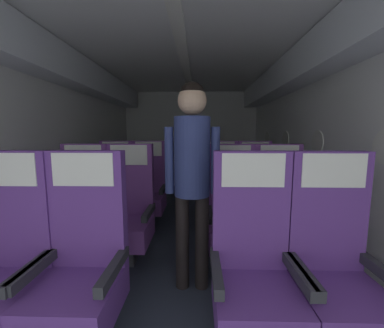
# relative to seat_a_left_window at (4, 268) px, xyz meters

# --- Properties ---
(ground) EXTENTS (3.34, 6.33, 0.02)m
(ground) POSITION_rel_seat_a_left_window_xyz_m (0.96, 1.44, -0.49)
(ground) COLOR #2D3342
(fuselage_shell) EXTENTS (3.22, 5.98, 2.28)m
(fuselage_shell) POSITION_rel_seat_a_left_window_xyz_m (0.96, 1.69, 1.14)
(fuselage_shell) COLOR silver
(fuselage_shell) RESTS_ON ground
(seat_a_left_window) EXTENTS (0.49, 0.50, 1.16)m
(seat_a_left_window) POSITION_rel_seat_a_left_window_xyz_m (0.00, 0.00, 0.00)
(seat_a_left_window) COLOR #38383D
(seat_a_left_window) RESTS_ON ground
(seat_a_left_aisle) EXTENTS (0.49, 0.50, 1.16)m
(seat_a_left_aisle) POSITION_rel_seat_a_left_window_xyz_m (0.46, 0.01, 0.00)
(seat_a_left_aisle) COLOR #38383D
(seat_a_left_aisle) RESTS_ON ground
(seat_a_right_aisle) EXTENTS (0.49, 0.50, 1.16)m
(seat_a_right_aisle) POSITION_rel_seat_a_left_window_xyz_m (1.94, 0.01, 0.00)
(seat_a_right_aisle) COLOR #38383D
(seat_a_right_aisle) RESTS_ON ground
(seat_a_right_window) EXTENTS (0.49, 0.50, 1.16)m
(seat_a_right_window) POSITION_rel_seat_a_left_window_xyz_m (1.47, 0.01, 0.00)
(seat_a_right_window) COLOR #38383D
(seat_a_right_window) RESTS_ON ground
(seat_b_left_window) EXTENTS (0.49, 0.50, 1.16)m
(seat_b_left_window) POSITION_rel_seat_a_left_window_xyz_m (0.00, 0.95, 0.00)
(seat_b_left_window) COLOR #38383D
(seat_b_left_window) RESTS_ON ground
(seat_b_left_aisle) EXTENTS (0.49, 0.50, 1.16)m
(seat_b_left_aisle) POSITION_rel_seat_a_left_window_xyz_m (0.46, 0.98, 0.00)
(seat_b_left_aisle) COLOR #38383D
(seat_b_left_aisle) RESTS_ON ground
(seat_b_right_aisle) EXTENTS (0.49, 0.50, 1.16)m
(seat_b_right_aisle) POSITION_rel_seat_a_left_window_xyz_m (1.94, 0.95, 0.00)
(seat_b_right_aisle) COLOR #38383D
(seat_b_right_aisle) RESTS_ON ground
(seat_b_right_window) EXTENTS (0.49, 0.50, 1.16)m
(seat_b_right_window) POSITION_rel_seat_a_left_window_xyz_m (1.48, 0.95, 0.00)
(seat_b_right_window) COLOR #38383D
(seat_b_right_window) RESTS_ON ground
(seat_c_left_window) EXTENTS (0.49, 0.50, 1.16)m
(seat_c_left_window) POSITION_rel_seat_a_left_window_xyz_m (-0.01, 1.92, 0.00)
(seat_c_left_window) COLOR #38383D
(seat_c_left_window) RESTS_ON ground
(seat_c_left_aisle) EXTENTS (0.49, 0.50, 1.16)m
(seat_c_left_aisle) POSITION_rel_seat_a_left_window_xyz_m (0.45, 1.94, 0.00)
(seat_c_left_aisle) COLOR #38383D
(seat_c_left_aisle) RESTS_ON ground
(seat_c_right_aisle) EXTENTS (0.49, 0.50, 1.16)m
(seat_c_right_aisle) POSITION_rel_seat_a_left_window_xyz_m (1.93, 1.91, 0.00)
(seat_c_right_aisle) COLOR #38383D
(seat_c_right_aisle) RESTS_ON ground
(seat_c_right_window) EXTENTS (0.49, 0.50, 1.16)m
(seat_c_right_window) POSITION_rel_seat_a_left_window_xyz_m (1.46, 1.93, 0.00)
(seat_c_right_window) COLOR #38383D
(seat_c_right_window) RESTS_ON ground
(flight_attendant) EXTENTS (0.43, 0.28, 1.65)m
(flight_attendant) POSITION_rel_seat_a_left_window_xyz_m (1.10, 0.55, 0.55)
(flight_attendant) COLOR black
(flight_attendant) RESTS_ON ground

